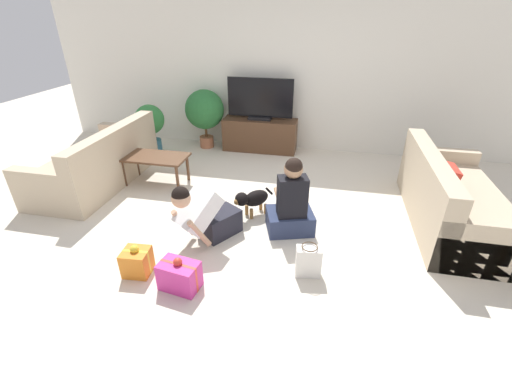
{
  "coord_description": "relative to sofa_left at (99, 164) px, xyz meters",
  "views": [
    {
      "loc": [
        0.84,
        -3.46,
        2.29
      ],
      "look_at": [
        0.12,
        -0.1,
        0.45
      ],
      "focal_mm": 24.0,
      "sensor_mm": 36.0,
      "label": 1
    }
  ],
  "objects": [
    {
      "name": "gift_bag_a",
      "position": [
        3.16,
        -1.39,
        -0.13
      ],
      "size": [
        0.26,
        0.18,
        0.34
      ],
      "rotation": [
        0.0,
        0.0,
        0.15
      ],
      "color": "white",
      "rests_on": "ground_plane"
    },
    {
      "name": "person_sitting",
      "position": [
        2.9,
        -0.69,
        0.05
      ],
      "size": [
        0.62,
        0.58,
        0.93
      ],
      "rotation": [
        0.0,
        0.0,
        3.45
      ],
      "color": "#283351",
      "rests_on": "ground_plane"
    },
    {
      "name": "dog",
      "position": [
        2.4,
        -0.45,
        -0.06
      ],
      "size": [
        0.42,
        0.43,
        0.36
      ],
      "rotation": [
        0.0,
        0.0,
        5.51
      ],
      "color": "black",
      "rests_on": "ground_plane"
    },
    {
      "name": "wall_back",
      "position": [
        2.37,
        2.07,
        1.01
      ],
      "size": [
        8.4,
        0.06,
        2.6
      ],
      "color": "white",
      "rests_on": "ground_plane"
    },
    {
      "name": "tv",
      "position": [
        2.04,
        1.79,
        0.6
      ],
      "size": [
        1.14,
        0.2,
        0.71
      ],
      "color": "black",
      "rests_on": "tv_console"
    },
    {
      "name": "sofa_right",
      "position": [
        4.74,
        -0.1,
        -0.0
      ],
      "size": [
        0.95,
        2.03,
        0.84
      ],
      "rotation": [
        0.0,
        0.0,
        1.57
      ],
      "color": "#C6B293",
      "rests_on": "ground_plane"
    },
    {
      "name": "potted_plant_corner_left",
      "position": [
        0.14,
        1.37,
        0.23
      ],
      "size": [
        0.51,
        0.51,
        0.83
      ],
      "color": "#336B84",
      "rests_on": "ground_plane"
    },
    {
      "name": "gift_box_a",
      "position": [
        2.02,
        -1.82,
        -0.15
      ],
      "size": [
        0.39,
        0.28,
        0.34
      ],
      "rotation": [
        0.0,
        0.0,
        -0.15
      ],
      "color": "#CC3389",
      "rests_on": "ground_plane"
    },
    {
      "name": "tv_console",
      "position": [
        2.04,
        1.79,
        -0.0
      ],
      "size": [
        1.31,
        0.42,
        0.57
      ],
      "color": "brown",
      "rests_on": "ground_plane"
    },
    {
      "name": "ground_plane",
      "position": [
        2.37,
        -0.56,
        -0.29
      ],
      "size": [
        16.0,
        16.0,
        0.0
      ],
      "primitive_type": "plane",
      "color": "beige"
    },
    {
      "name": "coffee_table",
      "position": [
        0.82,
        0.15,
        0.08
      ],
      "size": [
        0.95,
        0.5,
        0.43
      ],
      "color": "brown",
      "rests_on": "ground_plane"
    },
    {
      "name": "gift_box_b",
      "position": [
        1.54,
        -1.72,
        -0.16
      ],
      "size": [
        0.27,
        0.25,
        0.33
      ],
      "rotation": [
        0.0,
        0.0,
        0.08
      ],
      "color": "orange",
      "rests_on": "ground_plane"
    },
    {
      "name": "potted_plant_back_left",
      "position": [
        1.04,
        1.74,
        0.39
      ],
      "size": [
        0.7,
        0.7,
        1.05
      ],
      "color": "#A36042",
      "rests_on": "ground_plane"
    },
    {
      "name": "person_kneeling",
      "position": [
        2.02,
        -1.07,
        0.05
      ],
      "size": [
        0.67,
        0.79,
        0.77
      ],
      "rotation": [
        0.0,
        0.0,
        -0.58
      ],
      "color": "#23232D",
      "rests_on": "ground_plane"
    },
    {
      "name": "sofa_left",
      "position": [
        0.0,
        0.0,
        0.0
      ],
      "size": [
        0.95,
        2.03,
        0.84
      ],
      "rotation": [
        0.0,
        0.0,
        -1.57
      ],
      "color": "#C6B293",
      "rests_on": "ground_plane"
    }
  ]
}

